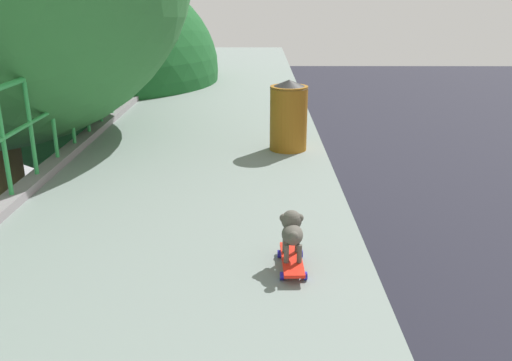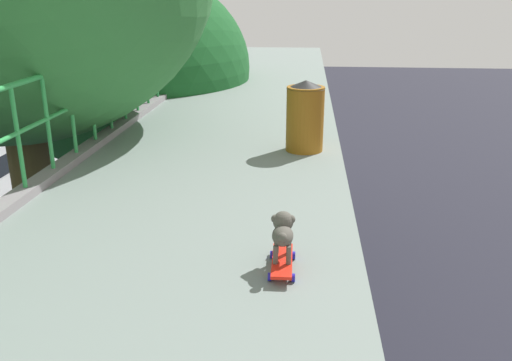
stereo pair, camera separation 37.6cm
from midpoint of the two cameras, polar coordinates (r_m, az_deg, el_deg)
The scene contains 4 objects.
roadside_tree_far at distance 13.20m, azimuth -18.16°, elevation 11.00°, with size 5.96×5.96×8.57m.
toy_skateboard at distance 3.95m, azimuth 1.08°, elevation -8.48°, with size 0.20×0.52×0.08m.
small_dog at distance 3.90m, azimuth 1.08°, elevation -5.26°, with size 0.18×0.35×0.32m.
litter_bin at distance 6.83m, azimuth 1.90°, elevation 7.00°, with size 0.48×0.48×0.89m.
Camera 1 is at (2.10, -2.61, 7.89)m, focal length 37.75 mm.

